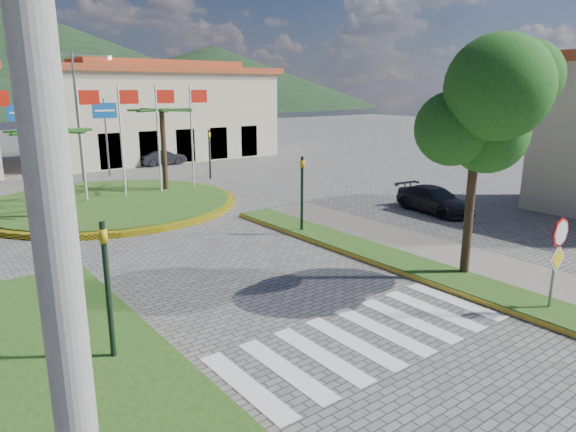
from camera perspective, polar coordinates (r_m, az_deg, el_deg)
ground at (r=10.87m, az=24.74°, el=-19.93°), size 160.00×160.00×0.00m
sidewalk_right at (r=16.51m, az=28.64°, el=-8.23°), size 4.00×28.00×0.15m
verge_right at (r=15.47m, az=26.78°, el=-9.40°), size 1.60×28.00×0.18m
median_left at (r=11.55m, az=-24.25°, el=-17.22°), size 5.00×14.00×0.18m
crosswalk at (r=12.84m, az=8.50°, el=-13.19°), size 8.00×3.00×0.01m
roundabout_island at (r=27.74m, az=-19.10°, el=1.45°), size 12.70×12.70×6.00m
stop_sign at (r=15.00m, az=27.78°, el=-3.32°), size 0.80×0.11×2.65m
deciduous_tree at (r=16.42m, az=20.36°, el=10.84°), size 3.60×3.60×6.80m
utility_pole at (r=4.15m, az=-24.05°, el=-6.14°), size 0.32×0.32×9.00m
traffic_light_left at (r=11.49m, az=-19.46°, el=-6.67°), size 0.15×0.18×3.20m
traffic_light_right at (r=20.75m, az=1.57°, el=3.19°), size 0.15×0.18×3.20m
traffic_light_far at (r=34.24m, az=-8.72°, el=7.33°), size 0.18×0.15×3.20m
direction_sign_west at (r=35.46m, az=-27.37°, el=8.75°), size 1.60×0.14×5.20m
direction_sign_east at (r=36.68m, az=-19.61°, el=9.62°), size 1.60×0.14×5.20m
street_lamp_centre at (r=35.13m, az=-22.38°, el=10.80°), size 4.80×0.16×8.00m
building_right at (r=45.72m, az=-13.99°, el=11.20°), size 19.08×9.54×8.05m
hill_far_east at (r=159.44m, az=-8.23°, el=15.03°), size 120.00×120.00×18.00m
car_dark_b at (r=41.33m, az=-13.79°, el=6.34°), size 3.64×1.32×1.19m
car_side_right at (r=25.76m, az=15.95°, el=1.76°), size 2.26×4.39×1.22m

